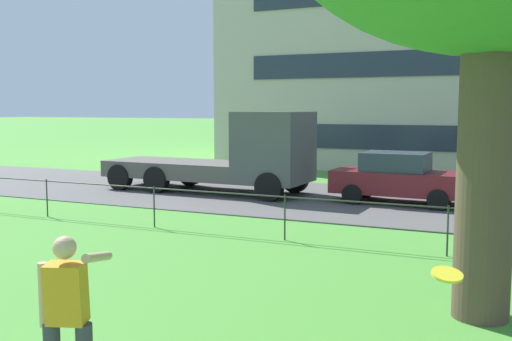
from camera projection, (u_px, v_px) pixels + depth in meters
The scene contains 6 objects.
street_strip at pixel (355, 201), 18.05m from camera, with size 80.00×7.32×0.01m, color #565454.
park_fence at pixel (285, 210), 12.61m from camera, with size 33.83×0.04×1.00m.
person_thrower at pixel (67, 315), 5.53m from camera, with size 0.49×0.84×1.67m.
frisbee at pixel (447, 275), 5.04m from camera, with size 0.37×0.37×0.09m.
flatbed_truck_far_right at pixel (234, 157), 19.60m from camera, with size 7.37×2.62×2.75m.
car_maroon_far_left at pixel (399, 178), 17.56m from camera, with size 4.06×1.92×1.54m.
Camera 1 is at (4.56, 0.80, 2.85)m, focal length 40.92 mm.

